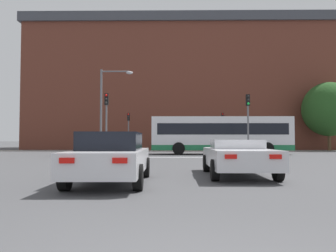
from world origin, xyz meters
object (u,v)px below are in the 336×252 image
at_px(car_saloon_left, 112,157).
at_px(traffic_light_far_left, 128,125).
at_px(car_roadster_right, 237,157).
at_px(bus_crossing_lead, 220,134).
at_px(pedestrian_waiting, 98,141).
at_px(traffic_light_near_right, 248,115).
at_px(street_lamp_junction, 107,102).
at_px(traffic_light_near_left, 106,114).
at_px(traffic_light_far_right, 223,125).

bearing_deg(car_saloon_left, traffic_light_far_left, 95.72).
distance_m(car_roadster_right, bus_crossing_lead, 16.25).
bearing_deg(car_roadster_right, pedestrian_waiting, 114.11).
relative_size(traffic_light_near_right, street_lamp_junction, 0.67).
bearing_deg(traffic_light_far_left, traffic_light_near_left, -89.68).
xyz_separation_m(traffic_light_near_right, street_lamp_junction, (-10.17, 1.74, 1.14)).
xyz_separation_m(car_saloon_left, car_roadster_right, (3.91, 1.86, -0.09)).
bearing_deg(traffic_light_far_right, traffic_light_far_left, -178.15).
bearing_deg(bus_crossing_lead, traffic_light_near_right, 15.83).
height_order(traffic_light_far_left, street_lamp_junction, street_lamp_junction).
bearing_deg(bus_crossing_lead, street_lamp_junction, -73.09).
distance_m(traffic_light_near_left, pedestrian_waiting, 12.73).
relative_size(traffic_light_near_left, pedestrian_waiting, 2.41).
xyz_separation_m(traffic_light_near_right, traffic_light_far_right, (0.09, 11.93, -0.20)).
xyz_separation_m(car_roadster_right, bus_crossing_lead, (1.83, 16.12, 1.00)).
bearing_deg(traffic_light_far_right, traffic_light_near_right, -90.41).
xyz_separation_m(traffic_light_near_left, traffic_light_far_left, (-0.07, 11.98, -0.24)).
xyz_separation_m(traffic_light_near_right, traffic_light_far_left, (-9.87, 11.60, -0.22)).
relative_size(street_lamp_junction, pedestrian_waiting, 3.57).
xyz_separation_m(traffic_light_near_left, street_lamp_junction, (-0.36, 2.12, 1.13)).
bearing_deg(traffic_light_far_right, bus_crossing_lead, -100.22).
relative_size(car_saloon_left, pedestrian_waiting, 2.53).
height_order(traffic_light_far_right, street_lamp_junction, street_lamp_junction).
relative_size(car_roadster_right, traffic_light_far_right, 1.14).
bearing_deg(street_lamp_junction, traffic_light_far_right, 44.80).
height_order(bus_crossing_lead, traffic_light_far_right, traffic_light_far_right).
distance_m(traffic_light_far_right, traffic_light_far_left, 9.96).
bearing_deg(car_saloon_left, traffic_light_near_left, 101.24).
bearing_deg(traffic_light_far_left, street_lamp_junction, -91.72).
relative_size(car_saloon_left, traffic_light_near_right, 1.06).
xyz_separation_m(car_saloon_left, bus_crossing_lead, (5.74, 17.98, 0.91)).
bearing_deg(street_lamp_junction, bus_crossing_lead, 16.91).
bearing_deg(traffic_light_near_right, street_lamp_junction, 170.28).
xyz_separation_m(traffic_light_far_right, traffic_light_far_left, (-9.96, -0.32, -0.02)).
bearing_deg(traffic_light_near_right, traffic_light_near_left, -177.82).
bearing_deg(traffic_light_far_right, street_lamp_junction, -135.20).
height_order(car_saloon_left, car_roadster_right, car_saloon_left).
xyz_separation_m(car_roadster_right, traffic_light_near_left, (-6.71, 11.29, 2.29)).
distance_m(car_saloon_left, traffic_light_far_left, 25.37).
bearing_deg(car_saloon_left, street_lamp_junction, 100.92).
distance_m(traffic_light_near_left, street_lamp_junction, 2.42).
distance_m(car_saloon_left, traffic_light_far_right, 26.50).
bearing_deg(traffic_light_near_left, car_roadster_right, -59.28).
bearing_deg(street_lamp_junction, car_roadster_right, -62.19).
height_order(car_saloon_left, traffic_light_far_right, traffic_light_far_right).
height_order(car_roadster_right, street_lamp_junction, street_lamp_junction).
height_order(traffic_light_far_right, traffic_light_near_left, traffic_light_near_left).
height_order(traffic_light_far_right, traffic_light_far_left, traffic_light_far_right).
distance_m(traffic_light_near_right, street_lamp_junction, 10.38).
height_order(traffic_light_near_right, pedestrian_waiting, traffic_light_near_right).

